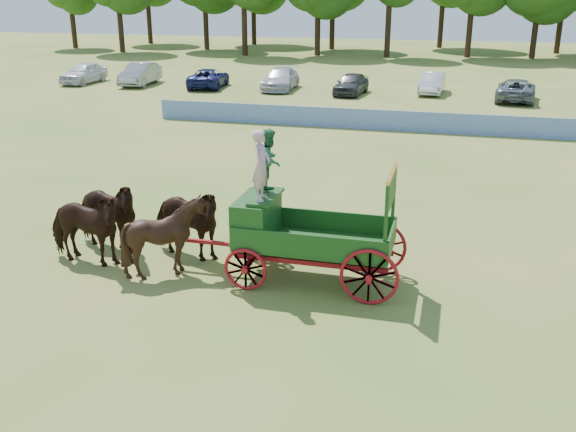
{
  "coord_description": "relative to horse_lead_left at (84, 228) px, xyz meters",
  "views": [
    {
      "loc": [
        2.09,
        -15.02,
        6.98
      ],
      "look_at": [
        -1.99,
        0.37,
        1.3
      ],
      "focal_mm": 40.0,
      "sensor_mm": 36.0,
      "label": 1
    }
  ],
  "objects": [
    {
      "name": "horse_lead_left",
      "position": [
        0.0,
        0.0,
        0.0
      ],
      "size": [
        2.53,
        1.32,
        2.06
      ],
      "primitive_type": "imported",
      "rotation": [
        0.0,
        0.0,
        1.48
      ],
      "color": "black",
      "rests_on": "ground"
    },
    {
      "name": "farm_dray",
      "position": [
        5.34,
        0.57,
        0.66
      ],
      "size": [
        6.0,
        2.0,
        3.86
      ],
      "color": "maroon",
      "rests_on": "ground"
    },
    {
      "name": "horse_wheel_right",
      "position": [
        2.4,
        1.1,
        0.0
      ],
      "size": [
        2.64,
        1.7,
        2.06
      ],
      "primitive_type": "imported",
      "rotation": [
        0.0,
        0.0,
        1.31
      ],
      "color": "black",
      "rests_on": "ground"
    },
    {
      "name": "ground",
      "position": [
        7.14,
        1.18,
        -1.03
      ],
      "size": [
        160.0,
        160.0,
        0.0
      ],
      "primitive_type": "plane",
      "color": "olive",
      "rests_on": "ground"
    },
    {
      "name": "sponsor_banner",
      "position": [
        6.14,
        19.18,
        -0.5
      ],
      "size": [
        26.0,
        0.08,
        1.05
      ],
      "primitive_type": "cube",
      "color": "#1F4AAB",
      "rests_on": "ground"
    },
    {
      "name": "horse_lead_right",
      "position": [
        0.0,
        1.1,
        0.0
      ],
      "size": [
        2.62,
        1.63,
        2.06
      ],
      "primitive_type": "imported",
      "rotation": [
        0.0,
        0.0,
        1.35
      ],
      "color": "black",
      "rests_on": "ground"
    },
    {
      "name": "horse_wheel_left",
      "position": [
        2.4,
        0.0,
        0.0
      ],
      "size": [
        2.05,
        1.87,
        2.06
      ],
      "primitive_type": "imported",
      "rotation": [
        0.0,
        0.0,
        1.46
      ],
      "color": "black",
      "rests_on": "ground"
    },
    {
      "name": "parked_cars",
      "position": [
        11.8,
        30.9,
        -0.27
      ],
      "size": [
        59.74,
        7.2,
        1.65
      ],
      "color": "silver",
      "rests_on": "ground"
    }
  ]
}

